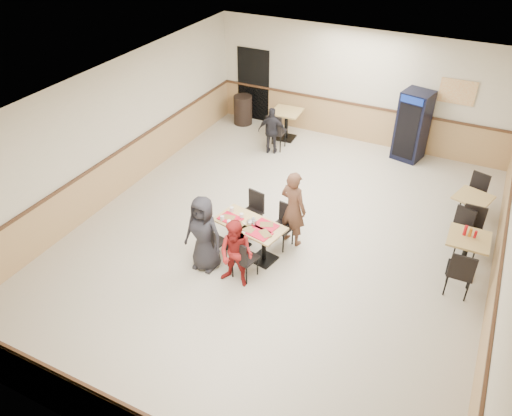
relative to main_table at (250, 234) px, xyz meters
The scene contains 20 objects.
ground 0.91m from the main_table, 65.43° to the left, with size 10.00×10.00×0.00m, color beige.
room_shell 3.87m from the main_table, 57.17° to the left, with size 10.00×10.00×10.00m.
main_table is the anchor object (origin of this frame).
main_chairs 0.05m from the main_table, 168.82° to the left, with size 1.47×1.77×0.91m.
diner_woman_left 0.96m from the main_table, 129.07° to the right, with size 0.75×0.49×1.53m, color black.
diner_woman_right 0.90m from the main_table, 78.80° to the right, with size 0.66×0.51×1.35m, color maroon.
diner_man_opposite 0.97m from the main_table, 50.93° to the left, with size 0.58×0.38×1.60m, color brown.
lone_diner 4.21m from the main_table, 109.12° to the left, with size 0.73×0.31×1.25m, color black.
tabletop_clutter 0.27m from the main_table, 92.75° to the right, with size 1.19×0.65×0.12m.
side_table_near 3.98m from the main_table, 18.91° to the left, with size 0.73×0.73×0.78m.
side_table_near_chair_south 3.82m from the main_table, 10.05° to the left, with size 0.46×0.46×0.98m, color black, non-canonical shape.
side_table_near_chair_north 4.22m from the main_table, 26.92° to the left, with size 0.46×0.46×0.98m, color black, non-canonical shape.
side_table_far 4.64m from the main_table, 37.78° to the left, with size 0.84×0.84×0.72m.
side_table_far_chair_south 4.31m from the main_table, 31.73° to the left, with size 0.42×0.42×0.91m, color black, non-canonical shape.
side_table_far_chair_north 5.01m from the main_table, 42.99° to the left, with size 0.42×0.42×0.91m, color black, non-canonical shape.
condiment_caddy 3.98m from the main_table, 19.74° to the left, with size 0.23×0.06×0.20m.
back_table 5.09m from the main_table, 105.70° to the left, with size 0.81×0.81×0.82m.
back_table_chair_lone 4.46m from the main_table, 107.97° to the left, with size 0.48×0.48×1.04m, color black, non-canonical shape.
pepsi_cooler 5.64m from the main_table, 70.38° to the left, with size 0.81×0.81×1.79m.
trash_bin 6.00m from the main_table, 118.93° to the left, with size 0.53×0.53×0.84m, color black.
Camera 1 is at (3.15, -7.43, 6.27)m, focal length 35.00 mm.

